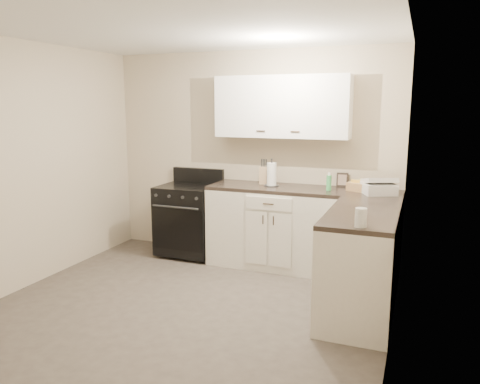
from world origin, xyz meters
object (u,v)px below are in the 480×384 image
at_px(knife_block, 264,175).
at_px(wicker_basket, 361,187).
at_px(stove, 189,219).
at_px(paper_towel, 272,174).
at_px(countertop_grill, 379,189).

distance_m(knife_block, wicker_basket, 1.14).
height_order(stove, knife_block, knife_block).
bearing_deg(paper_towel, wicker_basket, 2.01).
xyz_separation_m(knife_block, countertop_grill, (1.32, -0.17, -0.05)).
bearing_deg(paper_towel, countertop_grill, -3.23).
relative_size(knife_block, wicker_basket, 0.76).
bearing_deg(stove, knife_block, 8.78).
xyz_separation_m(knife_block, paper_towel, (0.13, -0.10, 0.03)).
distance_m(paper_towel, countertop_grill, 1.20).
relative_size(stove, wicker_basket, 3.11).
bearing_deg(wicker_basket, stove, -177.84).
xyz_separation_m(paper_towel, wicker_basket, (1.01, 0.04, -0.09)).
xyz_separation_m(stove, countertop_grill, (2.26, -0.02, 0.54)).
height_order(stove, paper_towel, paper_towel).
bearing_deg(paper_towel, stove, -177.71).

